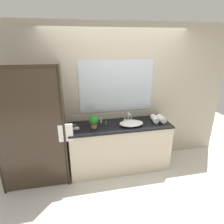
# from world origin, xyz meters

# --- Properties ---
(ground_plane) EXTENTS (8.00, 8.00, 0.00)m
(ground_plane) POSITION_xyz_m (0.00, 0.00, 0.00)
(ground_plane) COLOR silver
(wall_back_with_mirror) EXTENTS (4.40, 0.06, 2.60)m
(wall_back_with_mirror) POSITION_xyz_m (0.00, 0.34, 1.30)
(wall_back_with_mirror) COLOR #B2A893
(wall_back_with_mirror) RESTS_ON ground_plane
(vanity_cabinet) EXTENTS (1.80, 0.58, 0.90)m
(vanity_cabinet) POSITION_xyz_m (0.00, 0.01, 0.45)
(vanity_cabinet) COLOR beige
(vanity_cabinet) RESTS_ON ground_plane
(shower_enclosure) EXTENTS (1.20, 0.59, 2.00)m
(shower_enclosure) POSITION_xyz_m (-1.28, -0.19, 1.03)
(shower_enclosure) COLOR #2D2319
(shower_enclosure) RESTS_ON ground_plane
(sink_basin) EXTENTS (0.42, 0.29, 0.07)m
(sink_basin) POSITION_xyz_m (0.19, -0.05, 0.93)
(sink_basin) COLOR white
(sink_basin) RESTS_ON vanity_cabinet
(faucet) EXTENTS (0.17, 0.15, 0.17)m
(faucet) POSITION_xyz_m (0.19, 0.14, 0.96)
(faucet) COLOR silver
(faucet) RESTS_ON vanity_cabinet
(potted_plant) EXTENTS (0.17, 0.17, 0.22)m
(potted_plant) POSITION_xyz_m (-0.47, -0.02, 1.03)
(potted_plant) COLOR #B77A51
(potted_plant) RESTS_ON vanity_cabinet
(soap_dish) EXTENTS (0.10, 0.07, 0.04)m
(soap_dish) POSITION_xyz_m (-0.77, -0.01, 0.91)
(soap_dish) COLOR silver
(soap_dish) RESTS_ON vanity_cabinet
(amenity_bottle_conditioner) EXTENTS (0.03, 0.03, 0.07)m
(amenity_bottle_conditioner) POSITION_xyz_m (-0.25, 0.04, 0.93)
(amenity_bottle_conditioner) COLOR #4C7056
(amenity_bottle_conditioner) RESTS_ON vanity_cabinet
(amenity_bottle_lotion) EXTENTS (0.03, 0.03, 0.09)m
(amenity_bottle_lotion) POSITION_xyz_m (-0.32, 0.16, 0.94)
(amenity_bottle_lotion) COLOR silver
(amenity_bottle_lotion) RESTS_ON vanity_cabinet
(rolled_towel_near_edge) EXTENTS (0.14, 0.22, 0.12)m
(rolled_towel_near_edge) POSITION_xyz_m (0.76, -0.03, 0.96)
(rolled_towel_near_edge) COLOR white
(rolled_towel_near_edge) RESTS_ON vanity_cabinet
(rolled_towel_middle) EXTENTS (0.13, 0.25, 0.10)m
(rolled_towel_middle) POSITION_xyz_m (0.65, 0.02, 0.95)
(rolled_towel_middle) COLOR white
(rolled_towel_middle) RESTS_ON vanity_cabinet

